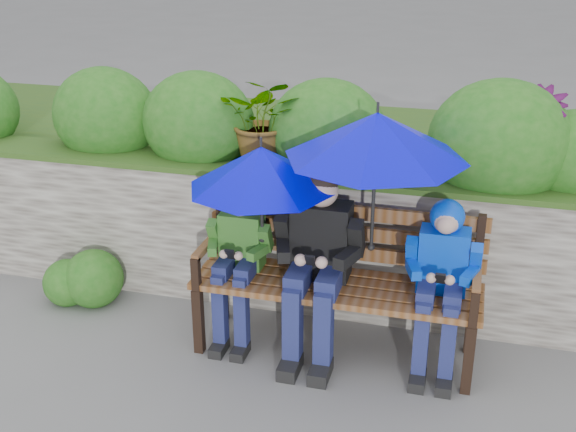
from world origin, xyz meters
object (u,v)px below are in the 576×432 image
(park_bench, at_px, (339,271))
(umbrella_left, at_px, (261,168))
(boy_left, at_px, (238,257))
(umbrella_right, at_px, (376,136))
(boy_middle, at_px, (318,257))
(boy_right, at_px, (442,271))

(park_bench, relative_size, umbrella_left, 1.95)
(boy_left, xyz_separation_m, umbrella_right, (0.86, 0.04, 0.87))
(boy_left, distance_m, boy_middle, 0.54)
(boy_middle, bearing_deg, boy_left, 178.03)
(boy_middle, xyz_separation_m, boy_right, (0.76, 0.03, -0.01))
(umbrella_left, bearing_deg, boy_left, -171.89)
(umbrella_left, bearing_deg, park_bench, 6.10)
(umbrella_left, xyz_separation_m, umbrella_right, (0.70, 0.02, 0.25))
(park_bench, xyz_separation_m, boy_middle, (-0.12, -0.09, 0.13))
(park_bench, height_order, umbrella_left, umbrella_left)
(umbrella_right, bearing_deg, boy_right, -4.14)
(park_bench, xyz_separation_m, umbrella_left, (-0.49, -0.05, 0.67))
(boy_left, relative_size, umbrella_left, 1.12)
(boy_right, distance_m, umbrella_left, 1.26)
(boy_middle, bearing_deg, boy_right, 1.90)
(boy_middle, relative_size, umbrella_right, 1.11)
(umbrella_right, bearing_deg, park_bench, 169.90)
(boy_right, xyz_separation_m, umbrella_right, (-0.44, 0.03, 0.81))
(boy_left, bearing_deg, boy_right, 0.31)
(boy_left, xyz_separation_m, umbrella_left, (0.16, 0.02, 0.61))
(boy_middle, distance_m, boy_right, 0.76)
(boy_right, height_order, umbrella_left, umbrella_left)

